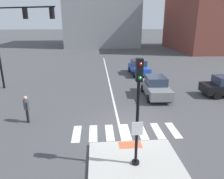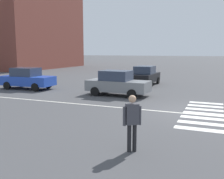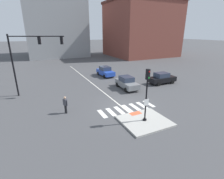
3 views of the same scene
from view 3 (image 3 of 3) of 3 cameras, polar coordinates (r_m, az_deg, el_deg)
name	(u,v)px [view 3 (image 3 of 3)]	position (r m, az deg, el deg)	size (l,w,h in m)	color
ground_plane	(125,107)	(17.39, 4.37, -5.83)	(300.00, 300.00, 0.00)	#474749
traffic_island	(145,121)	(14.86, 10.96, -10.41)	(3.91, 3.50, 0.15)	#B2AFA8
tactile_pad_front	(136,113)	(15.82, 7.98, -8.00)	(1.10, 0.60, 0.01)	#DB5B38
signal_pole	(147,91)	(13.74, 11.68, -0.40)	(0.44, 0.38, 4.42)	black
crosswalk_stripe_a	(102,114)	(15.95, -3.29, -8.20)	(0.44, 1.80, 0.01)	silver
crosswalk_stripe_b	(111,112)	(16.27, -0.35, -7.59)	(0.44, 1.80, 0.01)	silver
crosswalk_stripe_c	(119,110)	(16.63, 2.47, -6.99)	(0.44, 1.80, 0.01)	silver
crosswalk_stripe_d	(127,108)	(17.03, 5.15, -6.40)	(0.44, 1.80, 0.01)	silver
crosswalk_stripe_e	(135,107)	(17.47, 7.69, -5.83)	(0.44, 1.80, 0.01)	silver
crosswalk_stripe_f	(142,105)	(17.94, 10.11, -5.27)	(0.44, 1.80, 0.01)	silver
crosswalk_stripe_g	(149,104)	(18.45, 12.39, -4.73)	(0.44, 1.80, 0.01)	silver
lane_centre_line	(91,82)	(25.90, -7.23, 2.48)	(0.14, 28.00, 0.01)	silver
traffic_light_mast	(28,54)	(21.34, -26.60, 10.71)	(5.64, 2.56, 7.07)	black
building_corner_left	(54,25)	(58.67, -18.90, 20.05)	(17.35, 18.00, 18.75)	gray
building_corner_right	(141,29)	(56.81, 9.68, 19.57)	(19.23, 18.14, 16.29)	brown
car_grey_eastbound_mid	(127,83)	(22.73, 5.02, 2.34)	(1.96, 4.16, 1.64)	slate
car_blue_eastbound_far	(105,71)	(29.27, -2.27, 6.16)	(1.98, 4.17, 1.64)	#2347B7
car_black_cross_right	(162,78)	(25.92, 16.55, 3.70)	(4.11, 1.87, 1.64)	black
pedestrian_at_curb_left	(65,103)	(16.24, -15.54, -4.58)	(0.39, 0.47, 1.67)	black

